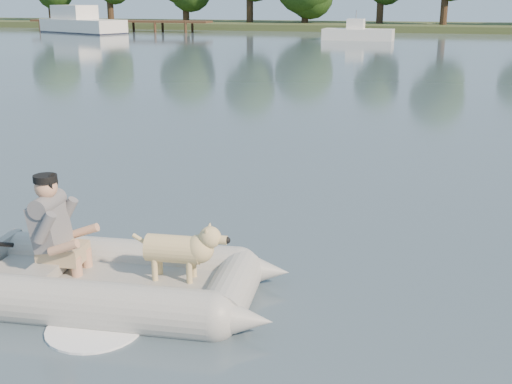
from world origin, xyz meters
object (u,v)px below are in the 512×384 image
(man, at_px, (51,222))
(cabin_cruiser, at_px, (82,19))
(dog, at_px, (174,253))
(dinghy, at_px, (113,244))
(motorboat, at_px, (358,26))
(dock, at_px, (120,26))

(man, bearing_deg, cabin_cruiser, 114.59)
(dog, relative_size, cabin_cruiser, 0.11)
(man, distance_m, cabin_cruiser, 54.81)
(dinghy, bearing_deg, cabin_cruiser, 115.26)
(man, distance_m, motorboat, 44.55)
(dock, xyz_separation_m, motorboat, (23.31, -6.91, 0.54))
(dinghy, relative_size, dog, 4.82)
(dock, xyz_separation_m, dinghy, (25.46, -51.43, 0.11))
(dinghy, bearing_deg, motorboat, 88.29)
(cabin_cruiser, relative_size, motorboat, 1.70)
(man, xyz_separation_m, cabin_cruiser, (-26.64, 47.91, 0.40))
(dock, relative_size, dog, 18.29)
(dog, xyz_separation_m, motorboat, (-2.83, 44.41, 0.51))
(dock, bearing_deg, cabin_cruiser, -118.44)
(man, bearing_deg, dog, 0.00)
(dog, distance_m, cabin_cruiser, 55.42)
(man, relative_size, dog, 1.16)
(dinghy, height_order, dog, dinghy)
(cabin_cruiser, distance_m, motorboat, 25.45)
(man, bearing_deg, motorboat, 87.34)
(cabin_cruiser, height_order, motorboat, cabin_cruiser)
(dog, relative_size, motorboat, 0.18)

